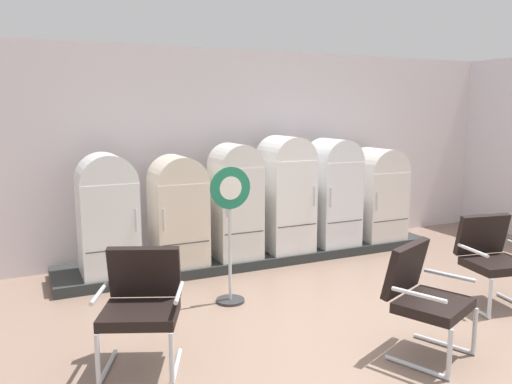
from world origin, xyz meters
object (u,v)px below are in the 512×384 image
object	(u,v)px
armchair_left	(142,300)
refrigerator_1	(178,208)
refrigerator_5	(378,191)
refrigerator_0	(107,211)
refrigerator_2	(235,197)
sign_stand	(230,236)
refrigerator_3	(286,190)
armchair_right	(492,255)
refrigerator_4	(333,189)
armchair_center	(424,293)

from	to	relation	value
armchair_left	refrigerator_1	bearing A→B (deg)	66.25
refrigerator_5	armchair_left	bearing A→B (deg)	-151.89
refrigerator_0	refrigerator_2	xyz separation A→B (m)	(1.69, -0.02, 0.04)
refrigerator_0	sign_stand	xyz separation A→B (m)	(1.11, -1.25, -0.15)
refrigerator_2	refrigerator_5	bearing A→B (deg)	1.02
refrigerator_1	refrigerator_5	world-z (taller)	refrigerator_1
refrigerator_3	armchair_right	bearing A→B (deg)	-64.64
refrigerator_5	sign_stand	bearing A→B (deg)	-157.12
refrigerator_4	armchair_right	world-z (taller)	refrigerator_4
refrigerator_0	armchair_left	size ratio (longest dim) A/B	1.50
refrigerator_1	sign_stand	world-z (taller)	refrigerator_1
refrigerator_4	armchair_center	distance (m)	3.33
armchair_right	refrigerator_3	bearing A→B (deg)	115.36
armchair_left	armchair_right	size ratio (longest dim) A/B	1.00
refrigerator_1	refrigerator_4	bearing A→B (deg)	0.44
refrigerator_3	sign_stand	world-z (taller)	refrigerator_3
refrigerator_1	refrigerator_2	world-z (taller)	refrigerator_2
refrigerator_4	armchair_right	xyz separation A→B (m)	(0.41, -2.52, -0.40)
refrigerator_4	armchair_center	xyz separation A→B (m)	(-1.11, -3.11, -0.40)
armchair_left	armchair_right	distance (m)	3.79
refrigerator_3	refrigerator_5	xyz separation A→B (m)	(1.63, -0.01, -0.13)
refrigerator_5	armchair_center	bearing A→B (deg)	-122.06
refrigerator_1	armchair_right	xyz separation A→B (m)	(2.80, -2.50, -0.31)
refrigerator_1	armchair_right	world-z (taller)	refrigerator_1
refrigerator_0	refrigerator_3	bearing A→B (deg)	0.69
refrigerator_1	refrigerator_0	bearing A→B (deg)	179.76
armchair_left	sign_stand	bearing A→B (deg)	39.19
refrigerator_5	armchair_right	bearing A→B (deg)	-99.73
refrigerator_3	refrigerator_4	xyz separation A→B (m)	(0.79, -0.02, -0.03)
armchair_center	refrigerator_3	bearing A→B (deg)	84.20
refrigerator_3	armchair_center	world-z (taller)	refrigerator_3
refrigerator_1	sign_stand	xyz separation A→B (m)	(0.22, -1.24, -0.12)
refrigerator_0	armchair_left	world-z (taller)	refrigerator_0
armchair_right	sign_stand	world-z (taller)	sign_stand
refrigerator_2	armchair_right	xyz separation A→B (m)	(2.00, -2.48, -0.39)
refrigerator_4	sign_stand	world-z (taller)	refrigerator_4
refrigerator_0	armchair_center	world-z (taller)	refrigerator_0
armchair_left	armchair_center	xyz separation A→B (m)	(2.26, -0.87, 0.00)
refrigerator_0	refrigerator_1	bearing A→B (deg)	-0.24
refrigerator_2	refrigerator_3	size ratio (longest dim) A/B	0.95
refrigerator_0	refrigerator_1	world-z (taller)	refrigerator_0
refrigerator_1	armchair_left	world-z (taller)	refrigerator_1
armchair_center	refrigerator_5	bearing A→B (deg)	57.94
refrigerator_1	armchair_left	distance (m)	2.45
refrigerator_1	armchair_center	world-z (taller)	refrigerator_1
refrigerator_3	armchair_left	bearing A→B (deg)	-138.77
refrigerator_3	armchair_left	size ratio (longest dim) A/B	1.65
refrigerator_0	armchair_right	distance (m)	4.47
refrigerator_1	refrigerator_3	size ratio (longest dim) A/B	0.87
refrigerator_5	sign_stand	xyz separation A→B (m)	(-3.01, -1.27, -0.11)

